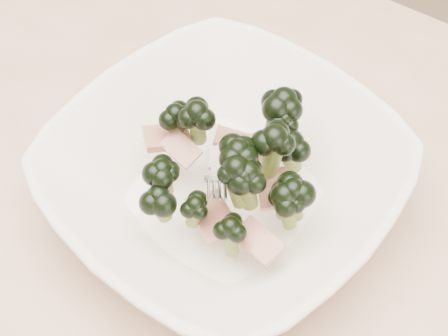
{
  "coord_description": "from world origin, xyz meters",
  "views": [
    {
      "loc": [
        0.3,
        -0.23,
        1.26
      ],
      "look_at": [
        0.11,
        0.04,
        0.8
      ],
      "focal_mm": 50.0,
      "sensor_mm": 36.0,
      "label": 1
    }
  ],
  "objects": [
    {
      "name": "dining_table",
      "position": [
        0.0,
        0.0,
        0.65
      ],
      "size": [
        1.2,
        0.8,
        0.75
      ],
      "color": "tan",
      "rests_on": "ground"
    },
    {
      "name": "broccoli_dish",
      "position": [
        0.11,
        0.04,
        0.79
      ],
      "size": [
        0.35,
        0.35,
        0.12
      ],
      "color": "#F0DFCB",
      "rests_on": "dining_table"
    }
  ]
}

